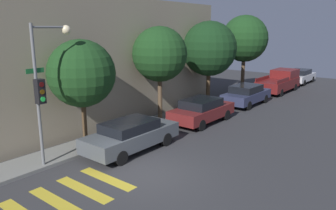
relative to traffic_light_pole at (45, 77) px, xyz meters
name	(u,v)px	position (x,y,z in m)	size (l,w,h in m)	color
ground_plane	(144,174)	(1.67, -3.37, -3.51)	(60.00, 60.00, 0.00)	#333335
sidewalk	(78,148)	(1.67, 0.68, -3.44)	(26.00, 1.70, 0.14)	slate
building_row	(22,66)	(1.67, 4.93, -0.06)	(26.00, 6.00, 6.90)	gray
crosswalk	(71,195)	(-0.98, -2.57, -3.51)	(3.54, 2.60, 0.00)	gold
traffic_light_pole	(45,77)	(0.00, 0.00, 0.00)	(1.96, 0.56, 5.48)	slate
sedan_near_corner	(131,135)	(3.12, -1.27, -2.78)	(4.55, 1.80, 1.37)	#4C5156
sedan_middle	(202,110)	(8.77, -1.27, -2.78)	(4.35, 1.86, 1.40)	maroon
sedan_far_end	(246,94)	(14.50, -1.27, -2.77)	(4.43, 1.83, 1.42)	#2D3351
pickup_truck	(280,81)	(20.85, -1.27, -2.63)	(5.30, 1.97, 1.79)	maroon
sedan_tail_of_row	(300,76)	(26.31, -1.27, -2.79)	(4.47, 1.79, 1.37)	silver
tree_near_corner	(82,74)	(2.19, 0.76, -0.16)	(2.98, 2.98, 4.85)	#4C3823
tree_midblock	(160,54)	(7.49, 0.76, 0.36)	(3.08, 3.08, 5.42)	brown
tree_far_end	(209,49)	(12.68, 0.76, 0.41)	(3.70, 3.70, 5.78)	#4C3823
tree_behind_truck	(245,39)	(17.95, 0.76, 0.95)	(3.68, 3.68, 6.31)	brown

